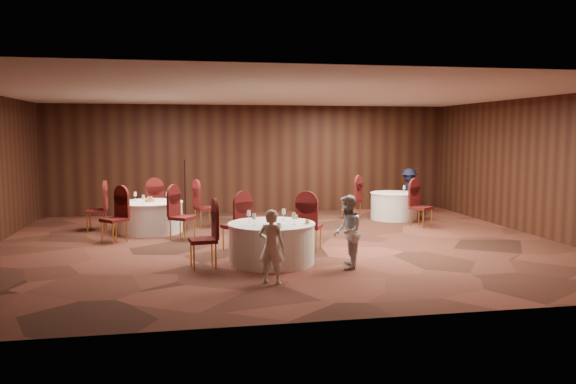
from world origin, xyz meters
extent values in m
plane|color=black|center=(0.00, 0.00, 0.00)|extent=(12.00, 12.00, 0.00)
plane|color=silver|center=(0.00, 0.00, 3.20)|extent=(12.00, 12.00, 0.00)
plane|color=black|center=(0.00, 5.00, 1.60)|extent=(12.00, 0.00, 12.00)
plane|color=black|center=(0.00, -5.00, 1.60)|extent=(12.00, 0.00, 12.00)
plane|color=black|center=(6.00, 0.00, 1.60)|extent=(0.00, 10.00, 10.00)
cylinder|color=white|center=(-0.46, -1.70, 0.36)|extent=(1.56, 1.56, 0.72)
cylinder|color=white|center=(-0.46, -1.70, 0.72)|extent=(1.59, 1.59, 0.03)
cylinder|color=white|center=(-2.83, 1.97, 0.36)|extent=(1.52, 1.52, 0.72)
cylinder|color=white|center=(-2.83, 1.97, 0.72)|extent=(1.55, 1.55, 0.03)
cylinder|color=white|center=(3.67, 2.88, 0.36)|extent=(1.27, 1.27, 0.72)
cylinder|color=white|center=(3.67, 2.88, 0.72)|extent=(1.29, 1.29, 0.03)
cylinder|color=silver|center=(-0.50, -2.17, 0.74)|extent=(0.06, 0.06, 0.01)
cylinder|color=silver|center=(-0.50, -2.17, 0.80)|extent=(0.01, 0.01, 0.11)
cone|color=silver|center=(-0.50, -2.17, 0.91)|extent=(0.08, 0.08, 0.10)
cylinder|color=silver|center=(-0.09, -1.94, 0.74)|extent=(0.06, 0.06, 0.01)
cylinder|color=silver|center=(-0.09, -1.94, 0.80)|extent=(0.01, 0.01, 0.11)
cone|color=silver|center=(-0.09, -1.94, 0.91)|extent=(0.08, 0.08, 0.10)
cylinder|color=silver|center=(-0.18, -1.40, 0.74)|extent=(0.06, 0.06, 0.01)
cylinder|color=silver|center=(-0.18, -1.40, 0.80)|extent=(0.01, 0.01, 0.11)
cone|color=silver|center=(-0.18, -1.40, 0.91)|extent=(0.08, 0.08, 0.10)
cylinder|color=silver|center=(-0.81, -1.95, 0.74)|extent=(0.06, 0.06, 0.01)
cylinder|color=silver|center=(-0.81, -1.95, 0.80)|extent=(0.01, 0.01, 0.11)
cone|color=silver|center=(-0.81, -1.95, 0.91)|extent=(0.08, 0.08, 0.10)
cylinder|color=silver|center=(-0.85, -1.50, 0.74)|extent=(0.06, 0.06, 0.01)
cylinder|color=silver|center=(-0.85, -1.50, 0.80)|extent=(0.01, 0.01, 0.11)
cone|color=silver|center=(-0.85, -1.50, 0.91)|extent=(0.08, 0.08, 0.10)
cylinder|color=white|center=(-0.40, -2.20, 0.75)|extent=(0.15, 0.15, 0.01)
sphere|color=#9E6B33|center=(-0.40, -2.20, 0.79)|extent=(0.08, 0.08, 0.08)
cylinder|color=white|center=(0.16, -1.91, 0.75)|extent=(0.15, 0.15, 0.01)
sphere|color=#9E6B33|center=(0.16, -1.91, 0.79)|extent=(0.08, 0.08, 0.08)
cylinder|color=white|center=(0.08, -1.29, 0.75)|extent=(0.15, 0.15, 0.01)
sphere|color=#9E6B33|center=(0.08, -1.29, 0.79)|extent=(0.08, 0.08, 0.08)
cylinder|color=silver|center=(-2.42, 2.13, 0.74)|extent=(0.06, 0.06, 0.01)
cylinder|color=silver|center=(-2.42, 2.13, 0.80)|extent=(0.01, 0.01, 0.11)
cone|color=silver|center=(-2.42, 2.13, 0.91)|extent=(0.08, 0.08, 0.10)
cylinder|color=silver|center=(-3.19, 2.27, 0.74)|extent=(0.06, 0.06, 0.01)
cylinder|color=silver|center=(-3.19, 2.27, 0.80)|extent=(0.01, 0.01, 0.11)
cone|color=silver|center=(-3.19, 2.27, 0.91)|extent=(0.08, 0.08, 0.10)
cylinder|color=silver|center=(-2.95, 1.53, 0.74)|extent=(0.06, 0.06, 0.01)
cylinder|color=silver|center=(-2.95, 1.53, 0.80)|extent=(0.01, 0.01, 0.11)
cone|color=silver|center=(-2.95, 1.53, 0.91)|extent=(0.08, 0.08, 0.10)
cylinder|color=olive|center=(-2.83, 1.97, 0.77)|extent=(0.22, 0.22, 0.06)
sphere|color=#9E6B33|center=(-2.86, 1.99, 0.83)|extent=(0.07, 0.07, 0.07)
sphere|color=#9E6B33|center=(-2.79, 1.95, 0.83)|extent=(0.07, 0.07, 0.07)
cylinder|color=silver|center=(3.88, 2.68, 0.74)|extent=(0.06, 0.06, 0.01)
cylinder|color=silver|center=(3.88, 2.68, 0.80)|extent=(0.01, 0.01, 0.11)
cone|color=silver|center=(3.88, 2.68, 0.91)|extent=(0.08, 0.08, 0.10)
cylinder|color=black|center=(-2.00, 4.06, 0.01)|extent=(0.24, 0.24, 0.02)
cylinder|color=black|center=(-2.00, 4.06, 0.83)|extent=(0.02, 0.02, 1.62)
cylinder|color=black|center=(-2.00, 4.11, 1.61)|extent=(0.04, 0.12, 0.04)
imported|color=white|center=(-0.67, -3.09, 0.59)|extent=(0.51, 0.45, 1.19)
imported|color=#B7B8BC|center=(0.78, -2.36, 0.65)|extent=(0.67, 0.75, 1.30)
imported|color=black|center=(4.49, 3.81, 0.67)|extent=(0.81, 0.99, 1.34)
camera|label=1|loc=(-1.99, -11.69, 2.37)|focal=35.00mm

